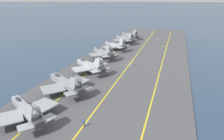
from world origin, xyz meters
TOP-DOWN VIEW (x-y plane):
  - ground_plane at (0.00, 0.00)m, footprint 2000.00×2000.00m
  - carrier_deck at (0.00, 0.00)m, footprint 188.74×44.10m
  - deck_stripe_foul_line at (0.00, -12.13)m, footprint 169.87×0.79m
  - deck_stripe_centerline at (0.00, 0.00)m, footprint 169.87×0.36m
  - deck_stripe_edge_line at (0.00, 12.13)m, footprint 169.82×4.90m
  - parked_jet_second at (-44.11, 12.58)m, footprint 13.45×15.61m
  - parked_jet_third at (-29.05, 11.92)m, footprint 13.99×16.84m
  - parked_jet_fourth at (-13.20, 11.48)m, footprint 13.14×15.72m
  - parked_jet_fifth at (4.08, 13.01)m, footprint 13.50×14.98m
  - parked_jet_sixth at (18.89, 12.06)m, footprint 13.08×14.93m
  - parked_jet_seventh at (35.70, 11.53)m, footprint 13.84×15.43m
  - parked_jet_eighth at (49.72, 11.93)m, footprint 14.34×15.88m
  - crew_white_vest at (46.43, -6.45)m, footprint 0.43×0.46m
  - crew_blue_vest at (-42.58, -0.31)m, footprint 0.39×0.45m
  - crew_yellow_vest at (28.88, -10.69)m, footprint 0.35×0.44m
  - crew_brown_vest at (-1.38, -1.87)m, footprint 0.41×0.31m
  - crew_red_vest at (46.55, -17.44)m, footprint 0.28×0.39m

SIDE VIEW (x-z plane):
  - ground_plane at x=0.00m, z-range 0.00..0.00m
  - carrier_deck at x=0.00m, z-range 0.00..0.40m
  - deck_stripe_foul_line at x=0.00m, z-range 0.40..0.41m
  - deck_stripe_centerline at x=0.00m, z-range 0.40..0.41m
  - deck_stripe_edge_line at x=0.00m, z-range 0.40..0.41m
  - crew_blue_vest at x=-42.58m, z-range 0.48..2.19m
  - crew_red_vest at x=46.55m, z-range 0.48..2.21m
  - crew_yellow_vest at x=28.88m, z-range 0.49..2.22m
  - crew_brown_vest at x=-1.38m, z-range 0.48..2.23m
  - crew_white_vest at x=46.43m, z-range 0.49..2.31m
  - parked_jet_eighth at x=49.72m, z-range -0.30..5.86m
  - parked_jet_third at x=-29.05m, z-range -0.15..5.86m
  - parked_jet_second at x=-44.11m, z-range -0.11..5.91m
  - parked_jet_fourth at x=-13.20m, z-range -0.26..6.14m
  - parked_jet_fifth at x=4.08m, z-range -0.24..6.28m
  - parked_jet_sixth at x=18.89m, z-range -0.26..6.32m
  - parked_jet_seventh at x=35.70m, z-range -0.15..6.32m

